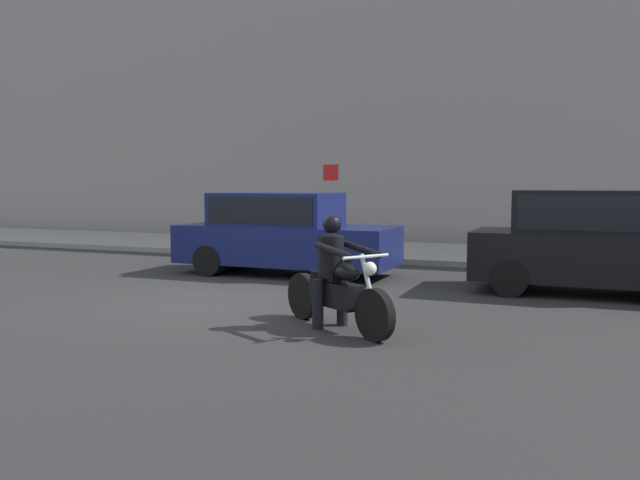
% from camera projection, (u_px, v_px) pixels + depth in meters
% --- Properties ---
extents(ground_plane, '(80.00, 80.00, 0.00)m').
position_uv_depth(ground_plane, '(207.00, 302.00, 10.47)').
color(ground_plane, '#262626').
extents(sidewalk_slab, '(40.00, 4.40, 0.14)m').
position_uv_depth(sidewalk_slab, '(363.00, 250.00, 17.83)').
color(sidewalk_slab, gray).
rests_on(sidewalk_slab, ground_plane).
extents(building_facade, '(40.00, 1.40, 12.22)m').
position_uv_depth(building_facade, '(398.00, 51.00, 20.43)').
color(building_facade, gray).
rests_on(building_facade, ground_plane).
extents(motorcycle_with_rider_black_leather, '(1.94, 1.33, 1.50)m').
position_uv_depth(motorcycle_with_rider_black_leather, '(336.00, 283.00, 8.46)').
color(motorcycle_with_rider_black_leather, black).
rests_on(motorcycle_with_rider_black_leather, ground_plane).
extents(parked_sedan_navy, '(4.58, 1.82, 1.72)m').
position_uv_depth(parked_sedan_navy, '(283.00, 233.00, 13.54)').
color(parked_sedan_navy, '#11194C').
rests_on(parked_sedan_navy, ground_plane).
extents(parked_hatchback_black, '(3.73, 1.76, 1.80)m').
position_uv_depth(parked_hatchback_black, '(585.00, 241.00, 11.12)').
color(parked_hatchback_black, black).
rests_on(parked_hatchback_black, ground_plane).
extents(street_sign_post, '(0.44, 0.08, 2.32)m').
position_uv_depth(street_sign_post, '(331.00, 196.00, 17.82)').
color(street_sign_post, gray).
rests_on(street_sign_post, sidewalk_slab).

